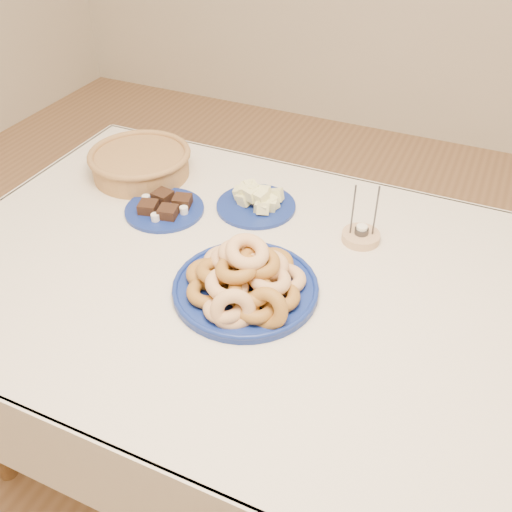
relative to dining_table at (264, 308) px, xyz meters
name	(u,v)px	position (x,y,z in m)	size (l,w,h in m)	color
ground	(262,451)	(0.00, 0.00, -0.64)	(5.00, 5.00, 0.00)	#966A46
dining_table	(264,308)	(0.00, 0.00, 0.00)	(1.71, 1.11, 0.75)	brown
donut_platter	(246,280)	(-0.01, -0.08, 0.15)	(0.45, 0.45, 0.16)	navy
melon_plate	(257,201)	(-0.14, 0.27, 0.13)	(0.27, 0.27, 0.08)	navy
brownie_plate	(165,208)	(-0.37, 0.15, 0.12)	(0.26, 0.26, 0.04)	navy
wicker_basket	(140,162)	(-0.55, 0.29, 0.15)	(0.35, 0.35, 0.08)	brown
candle_holder	(361,236)	(0.17, 0.24, 0.12)	(0.13, 0.13, 0.17)	tan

